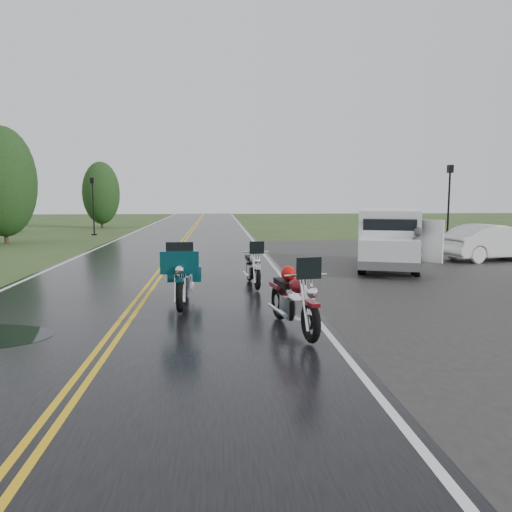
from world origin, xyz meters
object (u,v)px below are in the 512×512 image
Objects in this scene: motorcycle_silver at (257,269)px; sedan_white at (492,243)px; van_white at (363,243)px; lamp_post_far_left at (93,206)px; motorcycle_red at (311,305)px; motorcycle_teal at (180,281)px; lamp_post_far_right at (449,205)px; person_at_van at (416,253)px.

sedan_white is at bearing 26.78° from motorcycle_silver.
lamp_post_far_left is at bearing 144.54° from van_white.
motorcycle_teal reaches higher than motorcycle_red.
lamp_post_far_right is (10.57, 11.59, 1.41)m from motorcycle_silver.
motorcycle_teal is 1.65× the size of person_at_van.
sedan_white is (9.02, 10.36, -0.02)m from motorcycle_red.
lamp_post_far_left is 21.06m from lamp_post_far_right.
sedan_white is at bearing 45.92° from van_white.
motorcycle_teal is at bearing 124.19° from motorcycle_red.
motorcycle_red is 26.23m from lamp_post_far_left.
lamp_post_far_left reaches higher than motorcycle_red.
van_white is at bearing 42.49° from motorcycle_teal.
lamp_post_far_left is at bearing -72.37° from person_at_van.
lamp_post_far_left reaches higher than person_at_van.
motorcycle_teal is 2.99m from motorcycle_silver.
person_at_van is (6.84, 4.36, 0.02)m from motorcycle_teal.
motorcycle_teal is 0.62× the size of lamp_post_far_right.
lamp_post_far_right is at bearing 48.11° from motorcycle_red.
motorcycle_teal is at bearing 110.58° from sedan_white.
lamp_post_far_right reaches higher than motorcycle_silver.
sedan_white is at bearing 38.72° from motorcycle_red.
motorcycle_teal is (-2.31, 2.36, 0.04)m from motorcycle_red.
motorcycle_red is 0.95× the size of motorcycle_teal.
motorcycle_red is at bearing -93.68° from van_white.
motorcycle_teal is at bearing 12.15° from person_at_van.
lamp_post_far_left reaches higher than motorcycle_teal.
person_at_van is (4.53, 6.72, 0.06)m from motorcycle_red.
lamp_post_far_left reaches higher than van_white.
person_at_van is at bearing -52.01° from lamp_post_far_left.
motorcycle_silver is (1.81, 2.37, -0.12)m from motorcycle_teal.
motorcycle_silver is 1.39× the size of person_at_van.
motorcycle_silver is 0.51× the size of sedan_white.
van_white is at bearing 102.48° from sedan_white.
motorcycle_red is 0.57× the size of sedan_white.
motorcycle_red reaches higher than motorcycle_silver.
person_at_van is (5.03, 1.99, 0.14)m from motorcycle_silver.
van_white is at bearing 57.27° from motorcycle_red.
motorcycle_red reaches higher than sedan_white.
motorcycle_silver is at bearing 52.41° from motorcycle_teal.
motorcycle_silver is at bearing 105.94° from sedan_white.
motorcycle_silver is 0.57× the size of lamp_post_far_left.
person_at_van is 22.56m from lamp_post_far_left.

